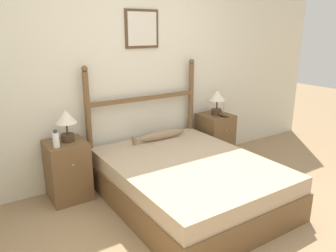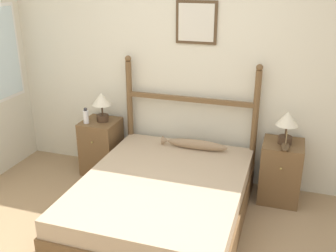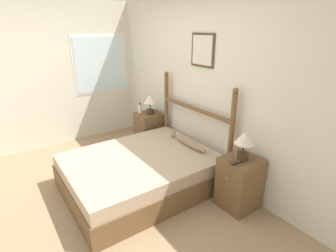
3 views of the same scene
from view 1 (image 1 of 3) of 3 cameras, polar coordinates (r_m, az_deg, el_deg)
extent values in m
plane|color=#9E7F5B|center=(3.18, 10.03, -18.12)|extent=(16.00, 16.00, 0.00)
cube|color=beige|center=(4.07, -6.00, 9.15)|extent=(6.40, 0.06, 2.55)
cube|color=#4C3823|center=(4.05, -4.56, 16.51)|extent=(0.44, 0.02, 0.45)
cube|color=beige|center=(4.04, -4.47, 16.52)|extent=(0.38, 0.01, 0.39)
cube|color=brown|center=(3.59, 3.50, -10.79)|extent=(1.52, 1.94, 0.30)
cube|color=tan|center=(3.49, 3.56, -7.38)|extent=(1.48, 1.90, 0.17)
cylinder|color=brown|center=(3.84, -13.60, -0.85)|extent=(0.07, 0.07, 1.35)
sphere|color=brown|center=(3.70, -14.35, 9.63)|extent=(0.07, 0.07, 0.07)
cylinder|color=brown|center=(4.51, 3.95, 2.17)|extent=(0.07, 0.07, 1.35)
sphere|color=brown|center=(4.39, 4.14, 11.12)|extent=(0.07, 0.07, 0.07)
cube|color=brown|center=(4.06, -4.21, 4.82)|extent=(1.45, 0.05, 0.05)
cube|color=brown|center=(3.74, -17.06, -7.38)|extent=(0.41, 0.42, 0.65)
sphere|color=tan|center=(3.48, -16.20, -6.54)|extent=(0.02, 0.02, 0.02)
cube|color=brown|center=(4.69, 8.16, -1.86)|extent=(0.41, 0.42, 0.65)
sphere|color=tan|center=(4.49, 10.10, -0.87)|extent=(0.02, 0.02, 0.02)
cylinder|color=#422D1E|center=(3.62, -17.05, -1.95)|extent=(0.14, 0.14, 0.08)
cylinder|color=#422D1E|center=(3.59, -17.19, -0.42)|extent=(0.02, 0.02, 0.12)
cone|color=beige|center=(3.56, -17.37, 1.61)|extent=(0.22, 0.22, 0.14)
cylinder|color=#422D1E|center=(4.59, 8.45, 2.46)|extent=(0.14, 0.14, 0.08)
cylinder|color=#422D1E|center=(4.56, 8.51, 3.69)|extent=(0.02, 0.02, 0.12)
cone|color=beige|center=(4.54, 8.58, 5.32)|extent=(0.22, 0.22, 0.14)
cylinder|color=white|center=(3.47, -18.91, -2.32)|extent=(0.06, 0.06, 0.15)
sphere|color=#333338|center=(3.44, -19.05, -0.84)|extent=(0.04, 0.04, 0.04)
ellipsoid|color=#4C3823|center=(4.51, 9.63, 1.94)|extent=(0.08, 0.22, 0.05)
cylinder|color=#997F56|center=(4.48, 9.69, 3.07)|extent=(0.01, 0.01, 0.14)
ellipsoid|color=#997A5B|center=(4.08, -1.05, -1.57)|extent=(0.67, 0.10, 0.11)
cone|color=#997A5B|center=(3.91, -5.60, -2.48)|extent=(0.07, 0.10, 0.10)
camera|label=2|loc=(3.06, 70.55, 14.93)|focal=42.00mm
camera|label=3|loc=(4.82, 46.06, 15.27)|focal=28.00mm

